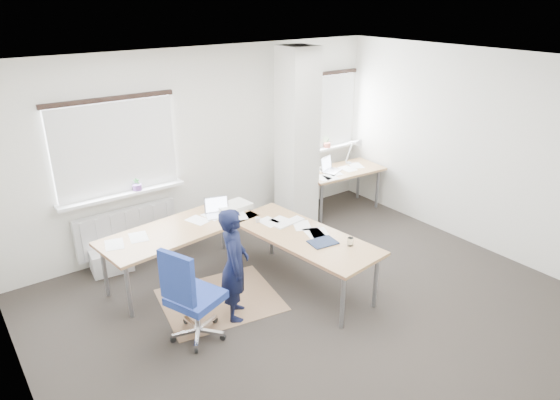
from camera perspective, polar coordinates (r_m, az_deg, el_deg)
ground at (r=6.10m, az=3.53°, el=-12.06°), size 6.00×6.00×0.00m
room_shell at (r=5.75m, az=2.46°, el=5.20°), size 6.04×5.04×2.82m
floor_mat at (r=6.25m, az=-6.84°, el=-11.24°), size 1.53×1.36×0.01m
white_crate at (r=7.10m, az=-18.74°, el=-6.48°), size 0.55×0.42×0.31m
desk_main at (r=6.26m, az=-4.26°, el=-3.74°), size 2.71×2.63×0.96m
desk_side at (r=8.44m, az=7.10°, el=3.21°), size 1.45×0.80×1.22m
task_chair at (r=5.50m, az=-9.76°, el=-12.72°), size 0.66×0.64×1.13m
person at (r=5.62m, az=-5.23°, el=-7.33°), size 0.53×0.59×1.34m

